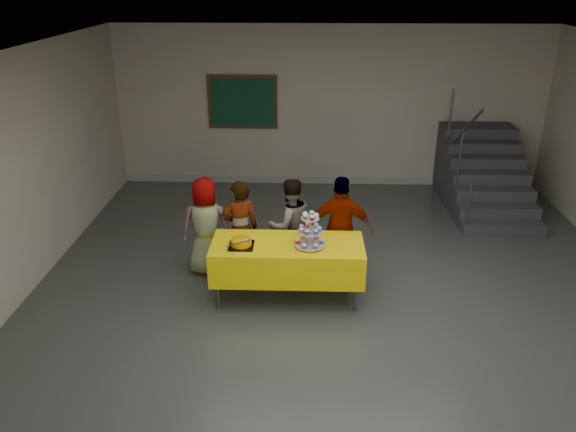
% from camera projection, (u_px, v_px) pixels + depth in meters
% --- Properties ---
extents(room_shell, '(10.00, 10.04, 3.02)m').
position_uv_depth(room_shell, '(349.00, 155.00, 5.67)').
color(room_shell, '#4C514C').
rests_on(room_shell, ground).
extents(bake_table, '(1.88, 0.78, 0.77)m').
position_uv_depth(bake_table, '(287.00, 259.00, 6.98)').
color(bake_table, '#595960').
rests_on(bake_table, ground).
extents(cupcake_stand, '(0.38, 0.38, 0.44)m').
position_uv_depth(cupcake_stand, '(310.00, 232.00, 6.75)').
color(cupcake_stand, silver).
rests_on(cupcake_stand, bake_table).
extents(bear_cake, '(0.32, 0.36, 0.12)m').
position_uv_depth(bear_cake, '(241.00, 242.00, 6.80)').
color(bear_cake, black).
rests_on(bear_cake, bake_table).
extents(schoolchild_a, '(0.68, 0.45, 1.37)m').
position_uv_depth(schoolchild_a, '(206.00, 226.00, 7.56)').
color(schoolchild_a, slate).
rests_on(schoolchild_a, ground).
extents(schoolchild_b, '(0.56, 0.44, 1.36)m').
position_uv_depth(schoolchild_b, '(240.00, 229.00, 7.51)').
color(schoolchild_b, slate).
rests_on(schoolchild_b, ground).
extents(schoolchild_c, '(0.80, 0.73, 1.33)m').
position_uv_depth(schoolchild_c, '(290.00, 225.00, 7.64)').
color(schoolchild_c, slate).
rests_on(schoolchild_c, ground).
extents(schoolchild_d, '(0.89, 0.46, 1.46)m').
position_uv_depth(schoolchild_d, '(341.00, 229.00, 7.37)').
color(schoolchild_d, slate).
rests_on(schoolchild_d, ground).
extents(staircase, '(1.30, 2.40, 2.04)m').
position_uv_depth(staircase, '(481.00, 176.00, 10.01)').
color(staircase, '#424447').
rests_on(staircase, ground).
extents(noticeboard, '(1.30, 0.05, 1.00)m').
position_uv_depth(noticeboard, '(243.00, 102.00, 10.47)').
color(noticeboard, '#472B16').
rests_on(noticeboard, ground).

